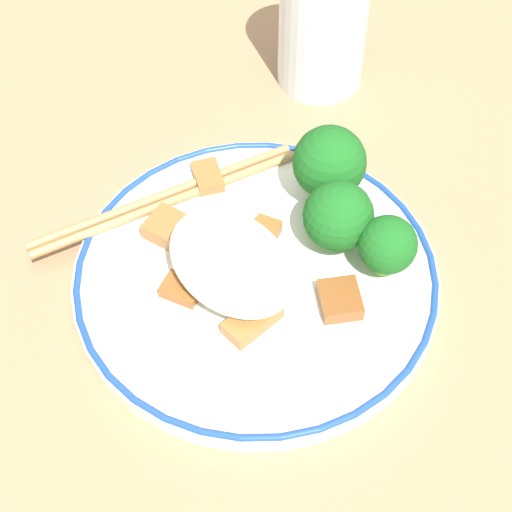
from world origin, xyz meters
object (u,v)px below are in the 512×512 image
Objects in this scene: drinking_glass at (323,21)px; broccoli_back_center at (338,216)px; plate at (256,277)px; broccoli_back_right at (329,163)px; chopsticks at (165,199)px; broccoli_back_left at (388,245)px.

broccoli_back_center is at bearing 140.02° from drinking_glass.
broccoli_back_right is (0.02, -0.09, 0.04)m from plate.
drinking_glass is at bearing -79.16° from chopsticks.
chopsticks is at bearing 100.84° from drinking_glass.
chopsticks is at bearing 52.15° from broccoli_back_right.
plate is 0.23m from drinking_glass.
broccoli_back_center is 0.46× the size of drinking_glass.
broccoli_back_left is at bearing 168.09° from broccoli_back_right.
broccoli_back_center is 0.13m from chopsticks.
drinking_glass is (0.18, -0.11, 0.02)m from broccoli_back_left.
drinking_glass is (0.13, -0.18, 0.05)m from plate.
drinking_glass reaches higher than broccoli_back_left.
broccoli_back_center is at bearing 145.03° from broccoli_back_right.
plate is at bearing 75.47° from broccoli_back_center.
broccoli_back_left reaches higher than chopsticks.
plate is 4.04× the size of broccoli_back_right.
plate is 0.09m from broccoli_back_left.
drinking_glass is at bearing -31.51° from broccoli_back_left.
chopsticks is at bearing 5.11° from plate.
broccoli_back_left is 0.74× the size of broccoli_back_right.
broccoli_back_left is 0.04m from broccoli_back_center.
broccoli_back_left is 0.40× the size of drinking_glass.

